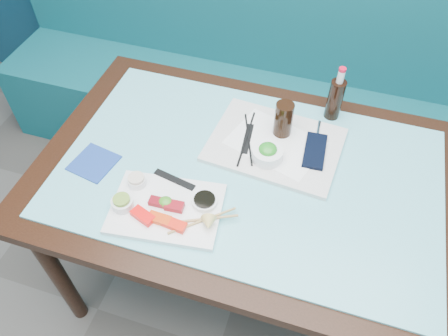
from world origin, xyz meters
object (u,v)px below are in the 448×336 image
(sashimi_plate, at_px, (167,209))
(cola_bottle_body, at_px, (335,100))
(booth_bench, at_px, (289,99))
(seaweed_bowl, at_px, (267,154))
(blue_napkin, at_px, (94,163))
(serving_tray, at_px, (275,145))
(dining_table, at_px, (248,188))
(cola_glass, at_px, (283,119))

(sashimi_plate, bearing_deg, cola_bottle_body, 46.72)
(booth_bench, relative_size, seaweed_bowl, 29.18)
(booth_bench, bearing_deg, cola_bottle_body, -66.51)
(seaweed_bowl, xyz_separation_m, blue_napkin, (-0.54, -0.18, -0.03))
(serving_tray, bearing_deg, blue_napkin, -150.47)
(dining_table, xyz_separation_m, seaweed_bowl, (0.05, 0.06, 0.13))
(cola_bottle_body, distance_m, blue_napkin, 0.86)
(cola_bottle_body, bearing_deg, booth_bench, 113.49)
(booth_bench, distance_m, dining_table, 0.89)
(booth_bench, bearing_deg, serving_tray, -85.54)
(booth_bench, xyz_separation_m, dining_table, (0.00, -0.84, 0.29))
(serving_tray, distance_m, seaweed_bowl, 0.08)
(seaweed_bowl, bearing_deg, serving_tray, 82.41)
(cola_glass, height_order, blue_napkin, cola_glass)
(sashimi_plate, distance_m, cola_bottle_body, 0.71)
(dining_table, relative_size, serving_tray, 3.22)
(sashimi_plate, bearing_deg, booth_bench, 72.16)
(cola_bottle_body, bearing_deg, cola_glass, -133.89)
(seaweed_bowl, relative_size, cola_glass, 0.80)
(cola_bottle_body, relative_size, blue_napkin, 1.16)
(cola_bottle_body, xyz_separation_m, blue_napkin, (-0.71, -0.47, -0.07))
(booth_bench, distance_m, cola_glass, 0.80)
(dining_table, xyz_separation_m, sashimi_plate, (-0.20, -0.23, 0.10))
(cola_glass, height_order, cola_bottle_body, cola_bottle_body)
(sashimi_plate, height_order, serving_tray, same)
(serving_tray, distance_m, blue_napkin, 0.61)
(serving_tray, relative_size, seaweed_bowl, 4.22)
(sashimi_plate, bearing_deg, seaweed_bowl, 42.16)
(serving_tray, bearing_deg, seaweed_bowl, -92.91)
(serving_tray, height_order, seaweed_bowl, seaweed_bowl)
(blue_napkin, bearing_deg, booth_bench, 62.69)
(dining_table, bearing_deg, cola_glass, 70.73)
(booth_bench, xyz_separation_m, seaweed_bowl, (0.05, -0.78, 0.42))
(seaweed_bowl, height_order, cola_bottle_body, cola_bottle_body)
(cola_glass, bearing_deg, booth_bench, 95.71)
(blue_napkin, bearing_deg, sashimi_plate, -18.64)
(serving_tray, xyz_separation_m, seaweed_bowl, (-0.01, -0.07, 0.03))
(dining_table, distance_m, serving_tray, 0.17)
(cola_bottle_body, bearing_deg, sashimi_plate, -125.84)
(booth_bench, height_order, cola_bottle_body, booth_bench)
(seaweed_bowl, height_order, cola_glass, cola_glass)
(booth_bench, distance_m, serving_tray, 0.81)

